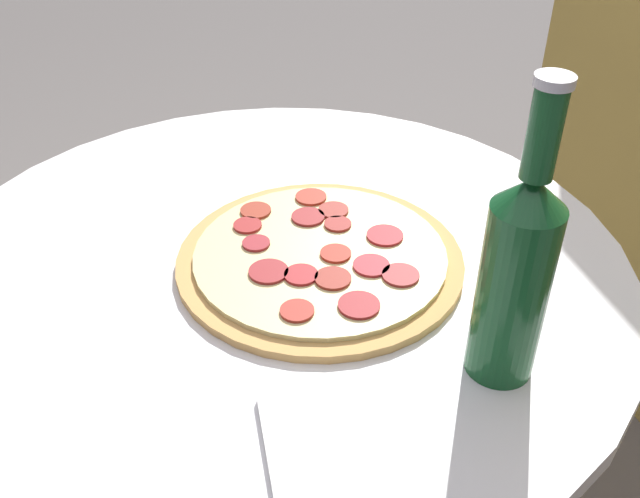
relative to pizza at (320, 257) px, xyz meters
The scene contains 4 objects.
table 0.17m from the pizza, 118.90° to the right, with size 0.83×0.83×0.69m.
pizza is the anchor object (origin of this frame).
beer_bottle 0.26m from the pizza, 31.55° to the left, with size 0.06×0.06×0.29m.
napkin 0.27m from the pizza, 15.52° to the right, with size 0.13×0.09×0.01m.
Camera 1 is at (0.66, -0.11, 1.18)m, focal length 40.00 mm.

